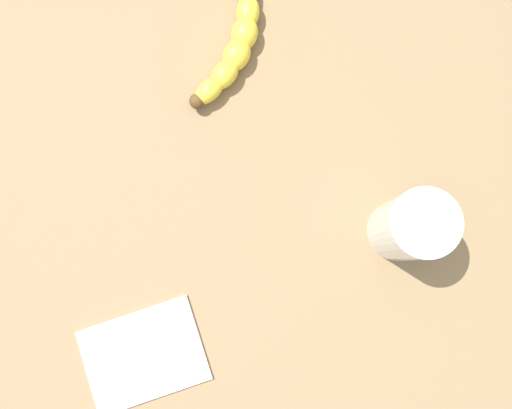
# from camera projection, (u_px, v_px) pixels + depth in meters

# --- Properties ---
(wooden_tabletop) EXTENTS (1.20, 1.20, 0.03)m
(wooden_tabletop) POSITION_uv_depth(u_px,v_px,m) (239.00, 224.00, 0.74)
(wooden_tabletop) COLOR olive
(wooden_tabletop) RESTS_ON ground
(banana) EXTENTS (0.20, 0.12, 0.04)m
(banana) POSITION_uv_depth(u_px,v_px,m) (235.00, 42.00, 0.74)
(banana) COLOR yellow
(banana) RESTS_ON wooden_tabletop
(smoothie_glass) EXTENTS (0.08, 0.08, 0.13)m
(smoothie_glass) POSITION_uv_depth(u_px,v_px,m) (410.00, 227.00, 0.67)
(smoothie_glass) COLOR silver
(smoothie_glass) RESTS_ON wooden_tabletop
(folded_napkin) EXTENTS (0.19, 0.17, 0.01)m
(folded_napkin) POSITION_uv_depth(u_px,v_px,m) (144.00, 355.00, 0.71)
(folded_napkin) COLOR white
(folded_napkin) RESTS_ON wooden_tabletop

